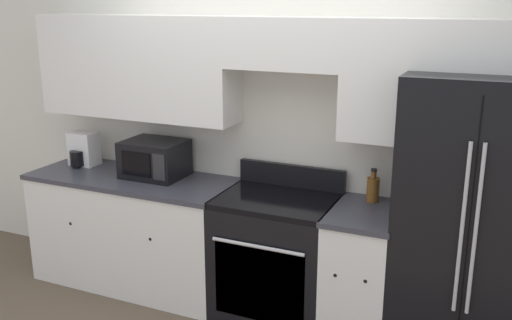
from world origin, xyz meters
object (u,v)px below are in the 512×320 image
oven_range (276,256)px  microwave (155,159)px  refrigerator (472,221)px  bottle (373,188)px

oven_range → microwave: size_ratio=2.31×
oven_range → microwave: (-1.03, 0.08, 0.57)m
refrigerator → bottle: 0.66m
microwave → bottle: (1.64, 0.12, -0.05)m
microwave → bottle: microwave is taller
oven_range → refrigerator: bearing=3.1°
oven_range → microwave: microwave is taller
refrigerator → bottle: size_ratio=7.91×
oven_range → bottle: (0.61, 0.20, 0.52)m
refrigerator → microwave: 2.29m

